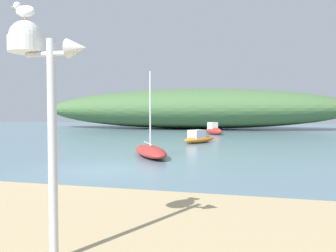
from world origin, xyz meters
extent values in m
plane|color=slate|center=(0.00, 0.00, 0.00)|extent=(120.00, 120.00, 0.00)
ellipsoid|color=#476B3D|center=(-2.56, 33.98, 2.83)|extent=(43.98, 13.08, 5.67)
cylinder|color=silver|center=(2.89, -7.60, 1.69)|extent=(0.12, 0.12, 2.99)
cylinder|color=silver|center=(2.89, -7.60, 2.99)|extent=(0.76, 0.07, 0.07)
cylinder|color=white|center=(2.51, -7.60, 3.13)|extent=(0.47, 0.47, 0.21)
sphere|color=white|center=(2.51, -7.60, 3.24)|extent=(0.44, 0.44, 0.44)
cone|color=silver|center=(3.27, -7.60, 3.05)|extent=(0.26, 0.26, 0.26)
cylinder|color=orange|center=(2.51, -7.62, 3.48)|extent=(0.01, 0.01, 0.05)
cylinder|color=orange|center=(2.51, -7.58, 3.48)|extent=(0.01, 0.01, 0.05)
ellipsoid|color=white|center=(2.51, -7.60, 3.58)|extent=(0.29, 0.15, 0.15)
ellipsoid|color=#9EA0A8|center=(2.51, -7.60, 3.61)|extent=(0.27, 0.12, 0.05)
sphere|color=white|center=(2.39, -7.61, 3.66)|extent=(0.11, 0.11, 0.11)
cone|color=gold|center=(2.32, -7.62, 3.65)|extent=(0.07, 0.03, 0.03)
ellipsoid|color=#B72D28|center=(0.70, 4.13, 0.26)|extent=(3.27, 4.48, 0.53)
cylinder|color=silver|center=(0.70, 4.13, 2.35)|extent=(0.08, 0.08, 3.97)
cylinder|color=silver|center=(0.38, 4.71, 0.62)|extent=(1.01, 1.76, 0.06)
ellipsoid|color=orange|center=(2.09, 12.23, 0.26)|extent=(2.58, 3.42, 0.51)
cube|color=silver|center=(1.92, 11.94, 0.66)|extent=(1.33, 1.44, 0.65)
ellipsoid|color=#B72D28|center=(2.27, 21.51, 0.37)|extent=(2.38, 2.81, 0.74)
cube|color=silver|center=(2.11, 21.74, 0.88)|extent=(1.16, 1.22, 0.79)
camera|label=1|loc=(5.40, -11.36, 2.21)|focal=33.96mm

